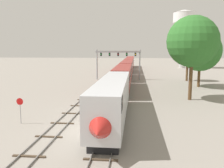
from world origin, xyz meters
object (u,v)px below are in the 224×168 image
at_px(trackside_tree_mid, 188,54).
at_px(stop_sign, 20,107).
at_px(passenger_train, 127,69).
at_px(signal_gantry, 118,58).
at_px(trackside_tree_right, 193,42).
at_px(trackside_tree_left, 200,51).
at_px(water_tower, 184,23).

bearing_deg(trackside_tree_mid, stop_sign, -124.18).
distance_m(passenger_train, signal_gantry, 5.52).
height_order(signal_gantry, stop_sign, signal_gantry).
height_order(passenger_train, signal_gantry, signal_gantry).
height_order(trackside_tree_mid, trackside_tree_right, trackside_tree_right).
xyz_separation_m(passenger_train, trackside_tree_right, (11.28, -27.81, 6.70)).
distance_m(signal_gantry, trackside_tree_left, 21.23).
height_order(passenger_train, trackside_tree_left, trackside_tree_left).
bearing_deg(water_tower, trackside_tree_left, -97.02).
bearing_deg(trackside_tree_left, signal_gantry, 150.48).
height_order(stop_sign, trackside_tree_right, trackside_tree_right).
height_order(passenger_train, trackside_tree_mid, trackside_tree_mid).
bearing_deg(stop_sign, trackside_tree_left, 47.08).
relative_size(trackside_tree_left, trackside_tree_mid, 1.30).
relative_size(trackside_tree_left, trackside_tree_right, 0.91).
bearing_deg(trackside_tree_left, water_tower, 82.98).
distance_m(stop_sign, trackside_tree_mid, 46.00).
xyz_separation_m(passenger_train, stop_sign, (-10.00, -42.31, -0.74)).
height_order(passenger_train, trackside_tree_right, trackside_tree_right).
relative_size(water_tower, trackside_tree_mid, 2.64).
distance_m(signal_gantry, water_tower, 51.22).
distance_m(water_tower, trackside_tree_mid, 45.69).
bearing_deg(signal_gantry, trackside_tree_left, -29.52).
xyz_separation_m(signal_gantry, stop_sign, (-7.75, -38.54, -4.08)).
relative_size(passenger_train, trackside_tree_left, 8.22).
distance_m(stop_sign, trackside_tree_right, 26.80).
bearing_deg(water_tower, signal_gantry, -120.30).
relative_size(signal_gantry, trackside_tree_left, 0.99).
height_order(signal_gantry, water_tower, water_tower).
height_order(water_tower, trackside_tree_right, water_tower).
relative_size(passenger_train, signal_gantry, 8.30).
relative_size(stop_sign, trackside_tree_mid, 0.31).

